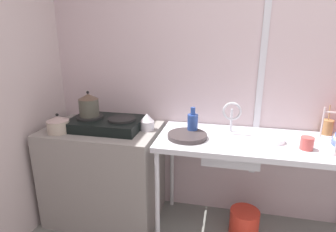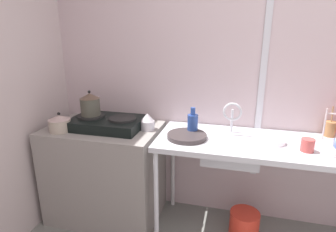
# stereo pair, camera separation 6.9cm
# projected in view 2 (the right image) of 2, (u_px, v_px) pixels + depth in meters

# --- Properties ---
(wall_back) EXTENTS (4.76, 0.10, 2.79)m
(wall_back) POSITION_uv_depth(u_px,v_px,m) (288.00, 61.00, 2.14)
(wall_back) COLOR #BDA8AD
(wall_back) RESTS_ON ground
(wall_metal_strip) EXTENTS (0.05, 0.01, 2.24)m
(wall_metal_strip) POSITION_uv_depth(u_px,v_px,m) (266.00, 43.00, 2.09)
(wall_metal_strip) COLOR silver
(counter_concrete) EXTENTS (0.95, 0.62, 0.85)m
(counter_concrete) POSITION_uv_depth(u_px,v_px,m) (106.00, 172.00, 2.44)
(counter_concrete) COLOR gray
(counter_concrete) RESTS_ON ground
(counter_sink) EXTENTS (1.57, 0.62, 0.85)m
(counter_sink) POSITION_uv_depth(u_px,v_px,m) (262.00, 149.00, 2.02)
(counter_sink) COLOR silver
(counter_sink) RESTS_ON ground
(stove) EXTENTS (0.60, 0.40, 0.10)m
(stove) POSITION_uv_depth(u_px,v_px,m) (107.00, 123.00, 2.29)
(stove) COLOR black
(stove) RESTS_ON counter_concrete
(pot_on_left_burner) EXTENTS (0.16, 0.16, 0.21)m
(pot_on_left_burner) POSITION_uv_depth(u_px,v_px,m) (90.00, 104.00, 2.28)
(pot_on_left_burner) COLOR #45453A
(pot_on_left_burner) RESTS_ON stove
(pot_beside_stove) EXTENTS (0.18, 0.18, 0.16)m
(pot_beside_stove) POSITION_uv_depth(u_px,v_px,m) (60.00, 123.00, 2.20)
(pot_beside_stove) COLOR #A79A89
(pot_beside_stove) RESTS_ON counter_concrete
(percolator) EXTENTS (0.12, 0.12, 0.14)m
(percolator) POSITION_uv_depth(u_px,v_px,m) (148.00, 122.00, 2.24)
(percolator) COLOR silver
(percolator) RESTS_ON counter_concrete
(sink_basin) EXTENTS (0.41, 0.30, 0.17)m
(sink_basin) POSITION_uv_depth(u_px,v_px,m) (230.00, 151.00, 2.06)
(sink_basin) COLOR silver
(sink_basin) RESTS_ON counter_sink
(faucet) EXTENTS (0.14, 0.08, 0.26)m
(faucet) POSITION_uv_depth(u_px,v_px,m) (232.00, 113.00, 2.10)
(faucet) COLOR silver
(faucet) RESTS_ON counter_sink
(frying_pan) EXTENTS (0.30, 0.30, 0.03)m
(frying_pan) POSITION_uv_depth(u_px,v_px,m) (187.00, 136.00, 2.07)
(frying_pan) COLOR #362E2F
(frying_pan) RESTS_ON counter_sink
(cup_by_rack) EXTENTS (0.09, 0.09, 0.09)m
(cup_by_rack) POSITION_uv_depth(u_px,v_px,m) (308.00, 145.00, 1.83)
(cup_by_rack) COLOR #B54845
(cup_by_rack) RESTS_ON counter_sink
(small_bowl_on_drainboard) EXTENTS (0.15, 0.15, 0.04)m
(small_bowl_on_drainboard) POSITION_uv_depth(u_px,v_px,m) (274.00, 141.00, 1.97)
(small_bowl_on_drainboard) COLOR white
(small_bowl_on_drainboard) RESTS_ON counter_sink
(bottle_by_sink) EXTENTS (0.08, 0.08, 0.22)m
(bottle_by_sink) POSITION_uv_depth(u_px,v_px,m) (193.00, 124.00, 2.14)
(bottle_by_sink) COLOR navy
(bottle_by_sink) RESTS_ON counter_sink
(utensil_jar) EXTENTS (0.08, 0.08, 0.23)m
(utensil_jar) POSITION_uv_depth(u_px,v_px,m) (330.00, 129.00, 2.10)
(utensil_jar) COLOR #A06D3F
(utensil_jar) RESTS_ON counter_sink
(bucket_on_floor) EXTENTS (0.24, 0.24, 0.22)m
(bucket_on_floor) POSITION_uv_depth(u_px,v_px,m) (244.00, 224.00, 2.24)
(bucket_on_floor) COLOR red
(bucket_on_floor) RESTS_ON ground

